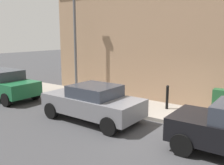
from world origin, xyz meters
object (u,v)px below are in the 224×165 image
object	(u,v)px
car_grey	(93,102)
utility_cabinet	(220,105)
lamppost	(75,35)
bollard_near_cabinet	(167,96)
bollard_far_kerb	(123,97)
car_green	(2,83)

from	to	relation	value
car_grey	utility_cabinet	distance (m)	4.83
car_grey	lamppost	bearing A→B (deg)	-36.66
bollard_near_cabinet	lamppost	world-z (taller)	lamppost
utility_cabinet	bollard_far_kerb	bearing A→B (deg)	106.17
bollard_near_cabinet	lamppost	size ratio (longest dim) A/B	0.18
car_green	bollard_far_kerb	size ratio (longest dim) A/B	4.24
car_grey	car_green	distance (m)	6.13
lamppost	bollard_far_kerb	bearing A→B (deg)	-106.18
car_green	utility_cabinet	world-z (taller)	car_green
car_grey	lamppost	world-z (taller)	lamppost
lamppost	car_green	bearing A→B (deg)	132.55
bollard_near_cabinet	lamppost	bearing A→B (deg)	90.99
utility_cabinet	bollard_near_cabinet	xyz separation A→B (m)	(0.10, 2.16, 0.02)
car_green	bollard_far_kerb	xyz separation A→B (m)	(1.53, -6.55, -0.08)
car_green	lamppost	bearing A→B (deg)	-136.64
bollard_near_cabinet	bollard_far_kerb	world-z (taller)	same
bollard_near_cabinet	lamppost	xyz separation A→B (m)	(-0.09, 5.23, 2.60)
utility_cabinet	bollard_near_cabinet	world-z (taller)	utility_cabinet
bollard_near_cabinet	bollard_far_kerb	distance (m)	1.91
car_green	bollard_near_cabinet	distance (m)	8.51
car_green	bollard_far_kerb	bearing A→B (deg)	-166.02
car_grey	lamppost	distance (m)	4.89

